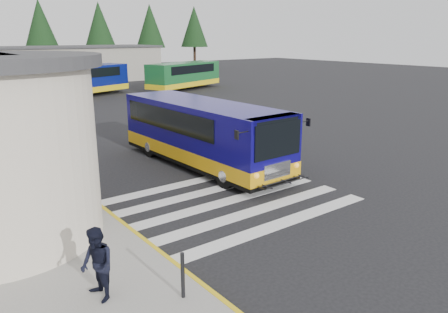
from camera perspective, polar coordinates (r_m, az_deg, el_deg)
ground at (r=15.59m, az=-0.31°, el=-4.73°), size 140.00×140.00×0.00m
curb_strip at (r=17.23m, az=-19.45°, el=-3.36°), size 0.12×34.00×0.16m
crosswalk at (r=14.71m, az=0.01°, el=-5.97°), size 8.00×5.35×0.01m
depot_building at (r=55.79m, az=-22.22°, el=11.03°), size 26.40×8.40×4.20m
tree_line at (r=63.52m, az=-24.43°, el=15.45°), size 58.40×4.40×10.00m
transit_bus at (r=18.54m, az=-2.79°, el=2.75°), size 3.51×9.70×2.72m
pedestrian_a at (r=12.21m, az=-17.97°, el=-6.83°), size 0.49×0.63×1.52m
pedestrian_b at (r=9.42m, az=-16.25°, el=-13.42°), size 0.63×0.79×1.57m
bollard at (r=9.30m, az=-5.41°, el=-15.19°), size 0.08×0.08×1.01m
far_bus_a at (r=42.33m, az=-18.16°, el=9.55°), size 9.56×5.52×2.38m
far_bus_b at (r=45.85m, az=-5.23°, el=10.63°), size 9.45×5.45×2.35m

